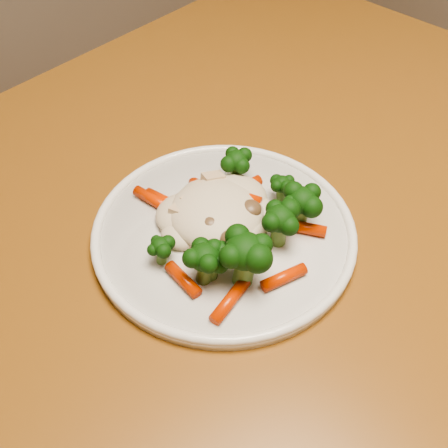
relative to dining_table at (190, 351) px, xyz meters
name	(u,v)px	position (x,y,z in m)	size (l,w,h in m)	color
dining_table	(190,351)	(0.00, 0.00, 0.00)	(1.46, 1.14, 0.75)	brown
plate	(224,234)	(0.07, 0.05, 0.10)	(0.27, 0.27, 0.01)	white
meal	(232,222)	(0.08, 0.04, 0.12)	(0.18, 0.19, 0.05)	beige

